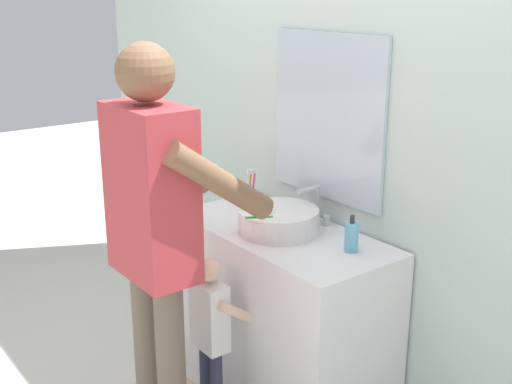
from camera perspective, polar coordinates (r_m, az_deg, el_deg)
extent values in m
cube|color=silver|center=(3.12, 6.93, 6.81)|extent=(4.40, 0.08, 2.70)
cube|color=silver|center=(3.09, 6.22, 6.54)|extent=(0.72, 0.02, 0.78)
cube|color=white|center=(3.23, 2.16, -10.33)|extent=(1.13, 0.54, 0.83)
cylinder|color=silver|center=(3.02, 1.96, -2.51)|extent=(0.38, 0.38, 0.11)
cylinder|color=beige|center=(3.02, 1.96, -2.41)|extent=(0.31, 0.31, 0.09)
cylinder|color=#B7BABF|center=(3.16, 5.31, -1.01)|extent=(0.03, 0.03, 0.18)
cylinder|color=#B7BABF|center=(3.10, 4.53, 0.18)|extent=(0.02, 0.12, 0.02)
cylinder|color=#B7BABF|center=(3.23, 4.44, -1.80)|extent=(0.04, 0.04, 0.05)
cylinder|color=#B7BABF|center=(3.13, 6.14, -2.46)|extent=(0.04, 0.04, 0.05)
cylinder|color=#D86666|center=(3.33, -0.40, -0.72)|extent=(0.07, 0.07, 0.09)
cylinder|color=orange|center=(3.33, -0.59, 0.20)|extent=(0.01, 0.03, 0.17)
cube|color=white|center=(3.30, -0.59, 1.78)|extent=(0.01, 0.02, 0.02)
cylinder|color=#E5387F|center=(3.33, -0.28, 0.22)|extent=(0.03, 0.02, 0.17)
cube|color=white|center=(3.30, -0.28, 1.79)|extent=(0.01, 0.02, 0.02)
cylinder|color=#66B2D1|center=(2.83, 8.33, -3.94)|extent=(0.06, 0.06, 0.13)
cylinder|color=#2D2D2D|center=(2.80, 8.41, -2.36)|extent=(0.02, 0.02, 0.03)
cylinder|color=#2D334C|center=(3.17, -4.41, -15.84)|extent=(0.06, 0.06, 0.37)
cube|color=white|center=(2.96, -4.08, -10.70)|extent=(0.18, 0.10, 0.32)
sphere|color=beige|center=(2.86, -4.17, -6.80)|extent=(0.10, 0.10, 0.10)
cylinder|color=beige|center=(3.06, -3.81, -9.09)|extent=(0.04, 0.22, 0.17)
cylinder|color=beige|center=(2.92, -1.59, -10.51)|extent=(0.04, 0.22, 0.17)
cylinder|color=#6B5B4C|center=(2.99, -9.40, -13.39)|extent=(0.12, 0.12, 0.80)
cylinder|color=#6B5B4C|center=(2.84, -7.41, -15.11)|extent=(0.12, 0.12, 0.80)
cube|color=#B7383D|center=(2.60, -9.16, -0.04)|extent=(0.40, 0.23, 0.70)
sphere|color=brown|center=(2.50, -9.68, 10.30)|extent=(0.23, 0.23, 0.23)
cylinder|color=brown|center=(2.85, -8.10, 2.84)|extent=(0.10, 0.48, 0.38)
cylinder|color=brown|center=(2.49, -3.12, 0.85)|extent=(0.10, 0.48, 0.38)
cylinder|color=green|center=(2.65, 0.21, -2.25)|extent=(0.01, 0.14, 0.03)
cube|color=white|center=(2.69, 1.48, -1.68)|extent=(0.01, 0.02, 0.02)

